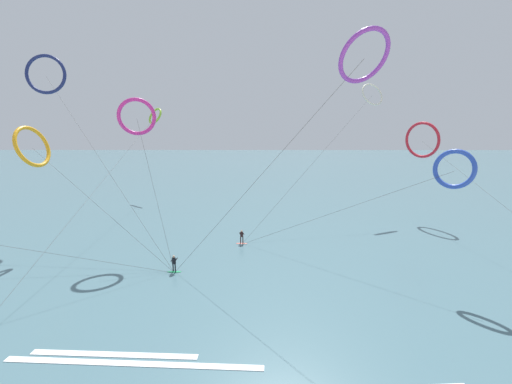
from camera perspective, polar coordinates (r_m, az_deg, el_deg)
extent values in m
cube|color=#476B75|center=(116.94, 0.21, 3.80)|extent=(400.00, 200.00, 0.08)
ellipsoid|color=#EA7260|center=(42.15, -2.36, -8.48)|extent=(1.40, 0.40, 0.06)
cylinder|color=black|center=(42.04, -2.56, -7.91)|extent=(0.12, 0.12, 0.80)
cylinder|color=black|center=(41.99, -2.18, -7.93)|extent=(0.12, 0.12, 0.80)
cube|color=black|center=(41.79, -2.38, -7.00)|extent=(0.35, 0.25, 0.62)
sphere|color=tan|center=(41.67, -2.38, -6.45)|extent=(0.22, 0.22, 0.22)
cylinder|color=black|center=(41.94, -2.67, -6.87)|extent=(0.17, 0.51, 0.39)
cylinder|color=black|center=(41.85, -2.07, -6.90)|extent=(0.17, 0.51, 0.39)
ellipsoid|color=#199351|center=(35.26, -13.32, -12.68)|extent=(1.40, 0.40, 0.06)
cylinder|color=black|center=(35.01, -13.18, -12.09)|extent=(0.12, 0.12, 0.80)
cylinder|color=black|center=(35.19, -13.52, -11.98)|extent=(0.12, 0.12, 0.80)
cube|color=black|center=(34.83, -13.40, -10.96)|extent=(0.38, 0.34, 0.62)
sphere|color=tan|center=(34.68, -13.43, -10.31)|extent=(0.22, 0.22, 0.22)
cylinder|color=black|center=(34.78, -13.09, -10.89)|extent=(0.34, 0.48, 0.39)
cylinder|color=black|center=(35.07, -13.62, -10.73)|extent=(0.34, 0.48, 0.39)
torus|color=purple|center=(26.55, 17.47, 20.61)|extent=(4.66, 3.90, 3.53)
cylinder|color=#3F3F3F|center=(28.63, -0.47, 1.34)|extent=(15.44, 6.41, 18.56)
torus|color=silver|center=(60.06, 18.64, 15.01)|extent=(4.43, 3.44, 3.65)
cylinder|color=#3F3F3F|center=(49.27, 9.87, 5.31)|extent=(20.20, 17.22, 18.95)
torus|color=#CC288E|center=(41.49, -19.09, 11.66)|extent=(4.39, 2.28, 4.19)
cylinder|color=#3F3F3F|center=(37.50, -16.43, 0.25)|extent=(5.44, 7.80, 14.86)
cylinder|color=#3F3F3F|center=(32.50, -32.06, -8.34)|extent=(18.25, 11.23, 8.48)
torus|color=navy|center=(55.15, -31.38, 16.26)|extent=(5.25, 1.50, 5.19)
cylinder|color=#3F3F3F|center=(43.34, -24.27, 4.89)|extent=(19.75, 15.71, 20.55)
torus|color=#8CC62D|center=(73.34, -16.31, 11.94)|extent=(4.07, 3.89, 3.35)
cylinder|color=#3F3F3F|center=(48.32, -23.20, 2.71)|extent=(2.56, 52.90, 15.95)
torus|color=#2647B7|center=(34.39, 29.91, 3.31)|extent=(3.05, 2.97, 3.49)
cylinder|color=#3F3F3F|center=(36.63, 12.16, -3.54)|extent=(18.91, 10.12, 10.18)
torus|color=red|center=(57.76, 25.74, 7.74)|extent=(3.90, 4.99, 5.45)
cylinder|color=#3F3F3F|center=(43.20, 35.91, -2.06)|extent=(1.14, 36.05, 11.86)
torus|color=orange|center=(44.74, -32.96, 6.30)|extent=(2.45, 4.87, 4.57)
cylinder|color=#3F3F3F|center=(38.93, -24.39, -2.31)|extent=(16.32, 6.05, 11.65)
cube|color=white|center=(24.03, -19.69, -25.19)|extent=(15.64, 1.25, 0.12)
cube|color=white|center=(25.12, -22.37, -23.63)|extent=(10.44, 0.95, 0.12)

